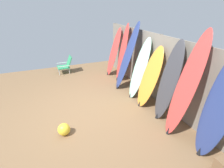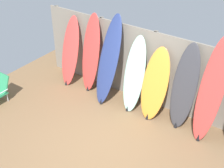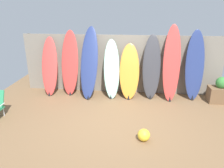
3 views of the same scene
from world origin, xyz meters
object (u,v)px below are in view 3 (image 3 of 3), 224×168
Objects in this scene: surfboard_seafoam_3 at (112,69)px; surfboard_orange_4 at (129,72)px; surfboard_red_6 at (172,64)px; beach_ball at (144,135)px; surfboard_red_0 at (50,67)px; surfboard_navy_2 at (89,63)px; surfboard_charcoal_5 at (152,67)px; planter_box at (220,92)px; surfboard_navy_7 at (195,66)px; surfboard_red_1 at (70,64)px.

surfboard_seafoam_3 is 1.07× the size of surfboard_orange_4.
surfboard_red_6 is 8.37× the size of beach_ball.
surfboard_red_0 is 0.84× the size of surfboard_navy_2.
surfboard_charcoal_5 is 2.48m from beach_ball.
surfboard_red_6 is (0.55, -0.05, 0.14)m from surfboard_charcoal_5.
planter_box is at bearing -1.84° from surfboard_red_0.
surfboard_red_0 is at bearing 176.28° from surfboard_navy_2.
beach_ball is (2.81, -2.30, -0.73)m from surfboard_red_0.
surfboard_navy_7 reaches higher than beach_ball.
surfboard_seafoam_3 is 6.64× the size of beach_ball.
surfboard_red_0 is at bearing 140.67° from beach_ball.
surfboard_charcoal_5 is 2.06m from planter_box.
surfboard_red_0 is 0.87× the size of surfboard_navy_7.
surfboard_seafoam_3 is at bearing 179.93° from surfboard_red_6.
surfboard_charcoal_5 is 0.93× the size of surfboard_navy_7.
surfboard_navy_7 is at bearing 7.87° from surfboard_red_6.
surfboard_charcoal_5 reaches higher than surfboard_orange_4.
surfboard_charcoal_5 is 0.57m from surfboard_red_6.
surfboard_navy_2 is (1.25, -0.08, 0.16)m from surfboard_red_0.
surfboard_red_0 is 3.71m from beach_ball.
surfboard_navy_2 reaches higher than planter_box.
surfboard_red_6 is (3.62, -0.02, 0.20)m from surfboard_red_0.
surfboard_red_1 is 1.29m from surfboard_seafoam_3.
planter_box is at bearing 44.07° from beach_ball.
surfboard_charcoal_5 is at bearing 4.88° from surfboard_orange_4.
surfboard_red_1 reaches higher than beach_ball.
planter_box is at bearing -5.73° from surfboard_red_6.
surfboard_navy_2 is 1.30× the size of surfboard_orange_4.
surfboard_red_0 is 0.81× the size of surfboard_red_6.
surfboard_orange_4 is 1.22m from surfboard_red_6.
surfboard_seafoam_3 is (0.66, 0.06, -0.19)m from surfboard_navy_2.
surfboard_orange_4 is 2.11× the size of planter_box.
surfboard_red_0 is at bearing 178.16° from planter_box.
surfboard_navy_2 is 1.22× the size of surfboard_seafoam_3.
surfboard_seafoam_3 is 3.17m from planter_box.
surfboard_charcoal_5 is at bearing 174.39° from planter_box.
surfboard_red_0 is at bearing -179.05° from surfboard_navy_7.
surfboard_navy_2 is at bearing -11.65° from surfboard_red_1.
surfboard_red_6 reaches higher than beach_ball.
beach_ball is at bearing -96.30° from surfboard_charcoal_5.
surfboard_red_6 is (3.00, -0.07, 0.09)m from surfboard_red_1.
surfboard_orange_4 is at bearing -179.86° from surfboard_red_6.
surfboard_red_1 is 0.91× the size of surfboard_red_6.
surfboard_red_0 is 5.05m from planter_box.
surfboard_red_6 is at bearing -5.31° from surfboard_charcoal_5.
surfboard_seafoam_3 is 2.56m from beach_ball.
surfboard_navy_2 is at bearing -178.55° from surfboard_red_6.
surfboard_red_1 is 0.98× the size of surfboard_navy_7.
surfboard_orange_4 is 0.74× the size of surfboard_red_6.
beach_ball is (-2.21, -2.14, -0.18)m from planter_box.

